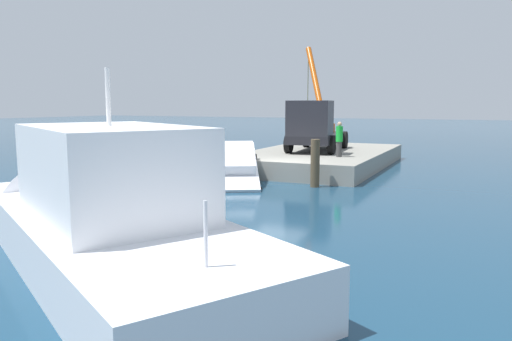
% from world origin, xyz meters
% --- Properties ---
extents(ground, '(200.00, 200.00, 0.00)m').
position_xyz_m(ground, '(0.00, 0.00, 0.00)').
color(ground, navy).
extents(dock, '(12.49, 7.03, 0.90)m').
position_xyz_m(dock, '(-6.09, 0.00, 0.45)').
color(dock, gray).
rests_on(dock, ground).
extents(crane_truck, '(8.19, 4.16, 6.37)m').
position_xyz_m(crane_truck, '(-5.43, -0.12, 2.29)').
color(crane_truck, black).
rests_on(crane_truck, dock).
extents(dock_worker, '(0.34, 0.34, 1.74)m').
position_xyz_m(dock_worker, '(-3.24, 1.89, 1.79)').
color(dock_worker, '#3A3A3A').
rests_on(dock_worker, dock).
extents(salvaged_car, '(4.73, 3.71, 2.49)m').
position_xyz_m(salvaged_car, '(1.43, -1.43, 0.72)').
color(salvaged_car, silver).
rests_on(salvaged_car, ground).
extents(moored_yacht, '(9.93, 13.69, 5.88)m').
position_xyz_m(moored_yacht, '(11.29, -0.82, 0.49)').
color(moored_yacht, white).
rests_on(moored_yacht, ground).
extents(piling_near, '(0.33, 0.33, 1.44)m').
position_xyz_m(piling_near, '(0.76, -2.05, 0.72)').
color(piling_near, '#4F3E21').
rests_on(piling_near, ground).
extents(piling_mid, '(0.39, 0.39, 2.04)m').
position_xyz_m(piling_mid, '(0.76, 1.97, 1.02)').
color(piling_mid, brown).
rests_on(piling_mid, ground).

